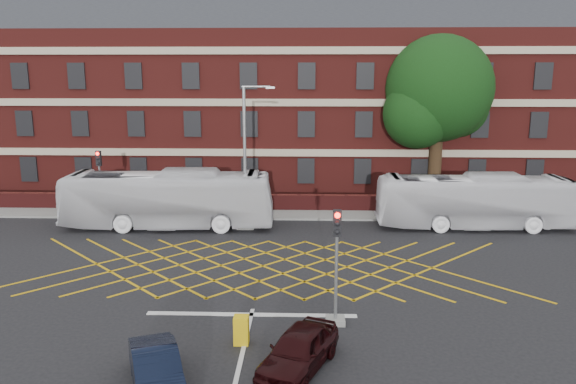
{
  "coord_description": "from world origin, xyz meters",
  "views": [
    {
      "loc": [
        2.08,
        -23.31,
        9.0
      ],
      "look_at": [
        1.22,
        1.5,
        3.72
      ],
      "focal_mm": 35.0,
      "sensor_mm": 36.0,
      "label": 1
    }
  ],
  "objects_px": {
    "traffic_light_near": "(336,278)",
    "street_lamp": "(246,181)",
    "bus_right": "(475,201)",
    "direction_signs": "(73,195)",
    "bus_left": "(168,199)",
    "utility_cabinet": "(241,330)",
    "deciduous_tree": "(438,96)",
    "car_navy": "(156,371)",
    "car_maroon": "(299,350)",
    "traffic_light_far": "(101,191)"
  },
  "relations": [
    {
      "from": "bus_right",
      "to": "utility_cabinet",
      "type": "bearing_deg",
      "value": 141.05
    },
    {
      "from": "car_navy",
      "to": "direction_signs",
      "type": "distance_m",
      "value": 22.61
    },
    {
      "from": "traffic_light_far",
      "to": "utility_cabinet",
      "type": "height_order",
      "value": "traffic_light_far"
    },
    {
      "from": "traffic_light_far",
      "to": "utility_cabinet",
      "type": "bearing_deg",
      "value": -56.95
    },
    {
      "from": "deciduous_tree",
      "to": "street_lamp",
      "type": "xyz_separation_m",
      "value": [
        -12.4,
        -6.99,
        -4.64
      ]
    },
    {
      "from": "bus_right",
      "to": "street_lamp",
      "type": "height_order",
      "value": "street_lamp"
    },
    {
      "from": "car_navy",
      "to": "traffic_light_far",
      "type": "height_order",
      "value": "traffic_light_far"
    },
    {
      "from": "traffic_light_near",
      "to": "traffic_light_far",
      "type": "xyz_separation_m",
      "value": [
        -14.04,
        14.87,
        0.0
      ]
    },
    {
      "from": "utility_cabinet",
      "to": "bus_left",
      "type": "bearing_deg",
      "value": 112.48
    },
    {
      "from": "traffic_light_far",
      "to": "bus_left",
      "type": "bearing_deg",
      "value": -23.55
    },
    {
      "from": "traffic_light_near",
      "to": "car_maroon",
      "type": "bearing_deg",
      "value": -111.33
    },
    {
      "from": "bus_left",
      "to": "street_lamp",
      "type": "distance_m",
      "value": 4.77
    },
    {
      "from": "utility_cabinet",
      "to": "traffic_light_far",
      "type": "bearing_deg",
      "value": 123.05
    },
    {
      "from": "bus_right",
      "to": "car_maroon",
      "type": "relative_size",
      "value": 3.02
    },
    {
      "from": "bus_left",
      "to": "utility_cabinet",
      "type": "relative_size",
      "value": 12.45
    },
    {
      "from": "car_maroon",
      "to": "traffic_light_near",
      "type": "relative_size",
      "value": 0.89
    },
    {
      "from": "bus_right",
      "to": "car_maroon",
      "type": "bearing_deg",
      "value": 148.55
    },
    {
      "from": "car_maroon",
      "to": "utility_cabinet",
      "type": "bearing_deg",
      "value": 163.66
    },
    {
      "from": "car_maroon",
      "to": "traffic_light_far",
      "type": "bearing_deg",
      "value": 147.99
    },
    {
      "from": "car_maroon",
      "to": "bus_right",
      "type": "bearing_deg",
      "value": 81.67
    },
    {
      "from": "direction_signs",
      "to": "utility_cabinet",
      "type": "xyz_separation_m",
      "value": [
        12.73,
        -17.0,
        -0.88
      ]
    },
    {
      "from": "car_navy",
      "to": "traffic_light_near",
      "type": "distance_m",
      "value": 7.18
    },
    {
      "from": "utility_cabinet",
      "to": "car_maroon",
      "type": "bearing_deg",
      "value": -39.3
    },
    {
      "from": "deciduous_tree",
      "to": "traffic_light_near",
      "type": "xyz_separation_m",
      "value": [
        -7.79,
        -19.81,
        -5.68
      ]
    },
    {
      "from": "car_navy",
      "to": "traffic_light_far",
      "type": "xyz_separation_m",
      "value": [
        -8.68,
        19.51,
        1.15
      ]
    },
    {
      "from": "deciduous_tree",
      "to": "utility_cabinet",
      "type": "bearing_deg",
      "value": -117.18
    },
    {
      "from": "car_navy",
      "to": "deciduous_tree",
      "type": "height_order",
      "value": "deciduous_tree"
    },
    {
      "from": "bus_right",
      "to": "direction_signs",
      "type": "height_order",
      "value": "bus_right"
    },
    {
      "from": "deciduous_tree",
      "to": "traffic_light_far",
      "type": "relative_size",
      "value": 2.71
    },
    {
      "from": "bus_right",
      "to": "street_lamp",
      "type": "distance_m",
      "value": 13.5
    },
    {
      "from": "car_maroon",
      "to": "utility_cabinet",
      "type": "relative_size",
      "value": 3.85
    },
    {
      "from": "direction_signs",
      "to": "street_lamp",
      "type": "bearing_deg",
      "value": -12.27
    },
    {
      "from": "deciduous_tree",
      "to": "direction_signs",
      "type": "height_order",
      "value": "deciduous_tree"
    },
    {
      "from": "traffic_light_near",
      "to": "street_lamp",
      "type": "bearing_deg",
      "value": 109.79
    },
    {
      "from": "bus_right",
      "to": "street_lamp",
      "type": "xyz_separation_m",
      "value": [
        -13.44,
        -0.51,
        1.21
      ]
    },
    {
      "from": "car_maroon",
      "to": "utility_cabinet",
      "type": "height_order",
      "value": "car_maroon"
    },
    {
      "from": "bus_right",
      "to": "traffic_light_far",
      "type": "distance_m",
      "value": 22.92
    },
    {
      "from": "bus_right",
      "to": "traffic_light_near",
      "type": "distance_m",
      "value": 16.0
    },
    {
      "from": "bus_right",
      "to": "direction_signs",
      "type": "xyz_separation_m",
      "value": [
        -24.82,
        1.96,
        -0.22
      ]
    },
    {
      "from": "traffic_light_near",
      "to": "street_lamp",
      "type": "height_order",
      "value": "street_lamp"
    },
    {
      "from": "bus_right",
      "to": "traffic_light_near",
      "type": "relative_size",
      "value": 2.69
    },
    {
      "from": "street_lamp",
      "to": "car_navy",
      "type": "bearing_deg",
      "value": -92.46
    },
    {
      "from": "bus_left",
      "to": "direction_signs",
      "type": "relative_size",
      "value": 5.6
    },
    {
      "from": "direction_signs",
      "to": "car_navy",
      "type": "bearing_deg",
      "value": -61.94
    },
    {
      "from": "bus_left",
      "to": "traffic_light_near",
      "type": "distance_m",
      "value": 15.78
    },
    {
      "from": "traffic_light_far",
      "to": "street_lamp",
      "type": "xyz_separation_m",
      "value": [
        9.43,
        -2.05,
        1.04
      ]
    },
    {
      "from": "deciduous_tree",
      "to": "direction_signs",
      "type": "distance_m",
      "value": 24.95
    },
    {
      "from": "bus_left",
      "to": "car_navy",
      "type": "bearing_deg",
      "value": -168.96
    },
    {
      "from": "bus_right",
      "to": "car_maroon",
      "type": "xyz_separation_m",
      "value": [
        -10.12,
        -16.65,
        -0.95
      ]
    },
    {
      "from": "bus_right",
      "to": "direction_signs",
      "type": "relative_size",
      "value": 5.22
    }
  ]
}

